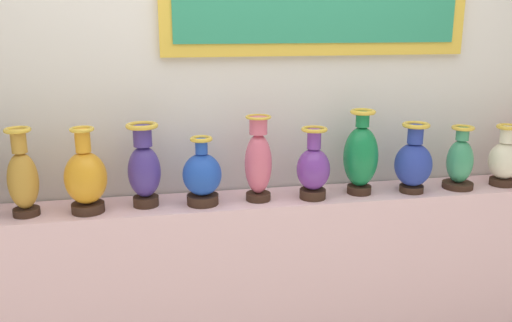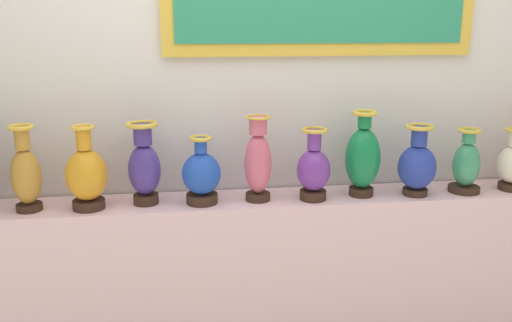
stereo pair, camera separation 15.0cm
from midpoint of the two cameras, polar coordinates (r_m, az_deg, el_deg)
The scene contains 11 objects.
display_shelf at distance 2.77m, azimuth 1.59°, elevation -13.80°, with size 3.56×0.30×1.00m, color beige.
back_wall at distance 2.67m, azimuth 1.21°, elevation 6.89°, with size 5.37×0.14×2.88m.
vase_ochre at distance 2.54m, azimuth -21.67°, elevation -1.31°, with size 0.13×0.13×0.39m.
vase_amber at distance 2.48m, azimuth -15.88°, elevation -1.45°, with size 0.18×0.18×0.38m.
vase_indigo at distance 2.48m, azimuth -10.07°, elevation -0.55°, with size 0.15×0.15×0.38m.
vase_sapphire at distance 2.47m, azimuth -4.08°, elevation -1.51°, with size 0.18×0.18×0.32m.
vase_rose at distance 2.49m, azimuth 1.93°, elevation -0.08°, with size 0.13×0.13×0.40m.
vase_violet at distance 2.54m, azimuth 7.81°, elevation -0.90°, with size 0.16×0.16×0.34m.
vase_emerald at distance 2.63m, azimuth 12.85°, elevation 0.35°, with size 0.17×0.17×0.41m.
vase_cobalt at distance 2.71m, azimuth 18.23°, elevation -0.41°, with size 0.18×0.18×0.35m.
vase_jade at distance 2.85m, azimuth 22.79°, elevation -0.41°, with size 0.15×0.15×0.32m.
Camera 2 is at (-0.33, -2.42, 1.81)m, focal length 37.76 mm.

